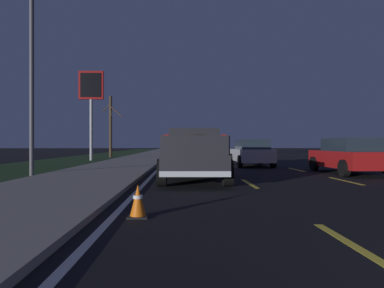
# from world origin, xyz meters

# --- Properties ---
(ground) EXTENTS (144.00, 144.00, 0.00)m
(ground) POSITION_xyz_m (27.00, 0.00, 0.00)
(ground) COLOR black
(sidewalk_shoulder) EXTENTS (108.00, 4.00, 0.12)m
(sidewalk_shoulder) POSITION_xyz_m (27.00, 7.45, 0.06)
(sidewalk_shoulder) COLOR gray
(sidewalk_shoulder) RESTS_ON ground
(grass_verge) EXTENTS (108.00, 6.00, 0.01)m
(grass_verge) POSITION_xyz_m (27.00, 12.45, 0.00)
(grass_verge) COLOR #1E3819
(grass_verge) RESTS_ON ground
(lane_markings) EXTENTS (108.00, 7.04, 0.01)m
(lane_markings) POSITION_xyz_m (29.82, 3.09, 0.00)
(lane_markings) COLOR yellow
(lane_markings) RESTS_ON ground
(pickup_truck) EXTENTS (5.47, 2.37, 1.87)m
(pickup_truck) POSITION_xyz_m (10.23, 3.50, 0.98)
(pickup_truck) COLOR #232328
(pickup_truck) RESTS_ON ground
(sedan_silver) EXTENTS (4.41, 2.04, 1.54)m
(sedan_silver) POSITION_xyz_m (17.72, -0.09, 0.78)
(sedan_silver) COLOR #B2B5BA
(sedan_silver) RESTS_ON ground
(sedan_white) EXTENTS (4.43, 2.07, 1.54)m
(sedan_white) POSITION_xyz_m (38.20, 3.72, 0.78)
(sedan_white) COLOR silver
(sedan_white) RESTS_ON ground
(sedan_red) EXTENTS (4.41, 2.03, 1.54)m
(sedan_red) POSITION_xyz_m (12.53, -3.27, 0.78)
(sedan_red) COLOR maroon
(sedan_red) RESTS_ON ground
(gas_price_sign) EXTENTS (0.27, 1.90, 6.94)m
(gas_price_sign) POSITION_xyz_m (24.59, 11.01, 5.22)
(gas_price_sign) COLOR #99999E
(gas_price_sign) RESTS_ON ground
(street_light_near) EXTENTS (0.36, 1.97, 8.12)m
(street_light_near) POSITION_xyz_m (11.97, 9.74, 4.88)
(street_light_near) COLOR #4C4C51
(street_light_near) RESTS_ON ground
(bare_tree_far) EXTENTS (1.24, 2.04, 5.87)m
(bare_tree_far) POSITION_xyz_m (30.72, 10.79, 3.06)
(bare_tree_far) COLOR #423323
(bare_tree_far) RESTS_ON ground
(traffic_cone_near) EXTENTS (0.36, 0.36, 0.58)m
(traffic_cone_near) POSITION_xyz_m (4.04, 4.70, 0.28)
(traffic_cone_near) COLOR black
(traffic_cone_near) RESTS_ON ground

